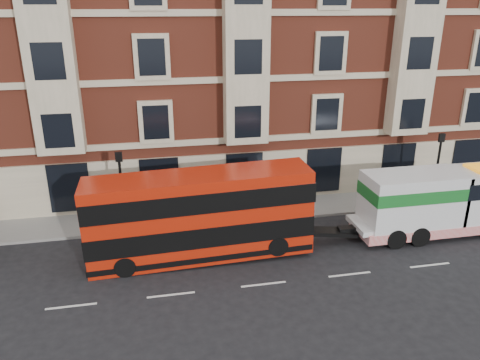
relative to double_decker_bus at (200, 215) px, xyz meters
name	(u,v)px	position (x,y,z in m)	size (l,w,h in m)	color
ground	(264,284)	(2.37, -2.91, -2.23)	(120.00, 120.00, 0.00)	black
sidewalk	(232,212)	(2.37, 4.59, -2.16)	(90.00, 3.00, 0.15)	slate
victorian_terrace	(218,26)	(2.87, 12.09, 7.83)	(45.00, 12.00, 20.40)	brown
lamp_post_west	(121,186)	(-3.63, 3.29, 0.44)	(0.35, 0.15, 4.35)	black
lamp_post_east	(438,164)	(14.37, 3.29, 0.44)	(0.35, 0.15, 4.35)	black
double_decker_bus	(200,215)	(0.00, 0.00, 0.00)	(10.42, 2.39, 4.22)	#B71D0A
tow_truck	(432,202)	(12.05, 0.00, -0.39)	(8.34, 2.47, 3.48)	silver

